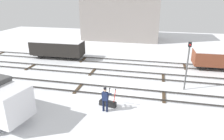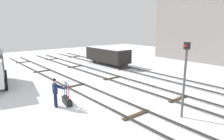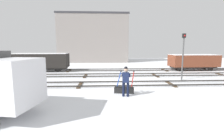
% 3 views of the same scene
% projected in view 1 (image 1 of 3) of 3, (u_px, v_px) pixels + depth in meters
% --- Properties ---
extents(ground_plane, '(60.00, 60.00, 0.00)m').
position_uv_depth(ground_plane, '(119.00, 93.00, 16.65)').
color(ground_plane, white).
extents(track_main_line, '(44.00, 1.94, 0.18)m').
position_uv_depth(track_main_line, '(119.00, 92.00, 16.61)').
color(track_main_line, '#2D2B28').
rests_on(track_main_line, ground_plane).
extents(track_siding_near, '(44.00, 1.94, 0.18)m').
position_uv_depth(track_siding_near, '(127.00, 74.00, 20.26)').
color(track_siding_near, '#2D2B28').
rests_on(track_siding_near, ground_plane).
extents(track_siding_far, '(44.00, 1.94, 0.18)m').
position_uv_depth(track_siding_far, '(131.00, 62.00, 23.68)').
color(track_siding_far, '#2D2B28').
rests_on(track_siding_far, ground_plane).
extents(switch_lever_frame, '(1.29, 0.59, 1.45)m').
position_uv_depth(switch_lever_frame, '(108.00, 103.00, 14.64)').
color(switch_lever_frame, black).
rests_on(switch_lever_frame, ground_plane).
extents(rail_worker, '(0.63, 0.72, 1.79)m').
position_uv_depth(rail_worker, '(105.00, 98.00, 13.73)').
color(rail_worker, '#111831').
rests_on(rail_worker, ground_plane).
extents(signal_post, '(0.24, 0.32, 4.03)m').
position_uv_depth(signal_post, '(188.00, 62.00, 16.36)').
color(signal_post, '#4C4C4C').
rests_on(signal_post, ground_plane).
extents(apartment_building, '(13.09, 6.15, 9.00)m').
position_uv_depth(apartment_building, '(121.00, 13.00, 34.98)').
color(apartment_building, gray).
rests_on(apartment_building, ground_plane).
extents(freight_car_back_track, '(6.43, 2.23, 2.15)m').
position_uv_depth(freight_car_back_track, '(57.00, 48.00, 25.12)').
color(freight_car_back_track, '#2D2B28').
rests_on(freight_car_back_track, ground_plane).
extents(freight_car_near_switch, '(5.78, 2.36, 1.96)m').
position_uv_depth(freight_car_near_switch, '(222.00, 59.00, 21.41)').
color(freight_car_near_switch, '#2D2B28').
rests_on(freight_car_near_switch, ground_plane).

